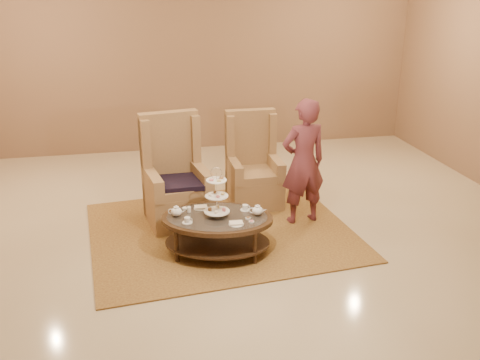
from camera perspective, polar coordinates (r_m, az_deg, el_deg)
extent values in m
plane|color=#C2B190|center=(6.25, -0.41, -7.15)|extent=(8.00, 8.00, 0.00)
cube|color=white|center=(6.25, -0.41, -7.15)|extent=(8.00, 8.00, 0.02)
cube|color=#876449|center=(9.55, -5.25, 13.57)|extent=(8.00, 0.04, 3.50)
cube|color=olive|center=(6.61, -2.07, -5.44)|extent=(3.33, 2.86, 0.02)
cylinder|color=black|center=(5.88, -6.79, -6.98)|extent=(0.06, 0.06, 0.41)
cylinder|color=black|center=(5.80, 1.60, -7.21)|extent=(0.06, 0.06, 0.41)
cylinder|color=black|center=(6.27, -6.14, -5.10)|extent=(0.06, 0.06, 0.41)
cylinder|color=black|center=(6.20, 1.69, -5.29)|extent=(0.06, 0.06, 0.41)
cylinder|color=silver|center=(5.81, -2.51, -1.61)|extent=(0.01, 0.01, 0.51)
torus|color=silver|center=(5.72, -2.55, 0.74)|extent=(0.13, 0.04, 0.13)
cylinder|color=silver|center=(5.88, -2.48, -3.35)|extent=(0.35, 0.35, 0.01)
cylinder|color=silver|center=(5.81, -2.51, -1.70)|extent=(0.31, 0.31, 0.01)
cylinder|color=silver|center=(5.75, -2.53, -0.02)|extent=(0.27, 0.27, 0.01)
cylinder|color=#AF595A|center=(5.87, -1.72, -3.17)|extent=(0.05, 0.05, 0.03)
cylinder|color=tan|center=(5.95, -2.41, -2.85)|extent=(0.05, 0.05, 0.03)
cylinder|color=brown|center=(5.88, -3.24, -3.14)|extent=(0.05, 0.05, 0.03)
cylinder|color=white|center=(5.80, -2.55, -3.47)|extent=(0.05, 0.05, 0.03)
ellipsoid|color=tan|center=(5.82, -1.84, -1.45)|extent=(0.05, 0.05, 0.03)
ellipsoid|color=brown|center=(5.87, -2.65, -1.27)|extent=(0.05, 0.05, 0.03)
ellipsoid|color=white|center=(5.79, -3.18, -1.58)|extent=(0.05, 0.05, 0.03)
ellipsoid|color=#AF595A|center=(5.74, -2.36, -1.77)|extent=(0.05, 0.05, 0.03)
cube|color=brown|center=(5.77, -2.00, 0.22)|extent=(0.05, 0.04, 0.02)
cube|color=white|center=(5.79, -2.83, 0.29)|extent=(0.05, 0.04, 0.02)
cube|color=#AF595A|center=(5.71, -3.07, 0.00)|extent=(0.05, 0.04, 0.02)
cube|color=tan|center=(5.69, -2.23, -0.07)|extent=(0.05, 0.04, 0.02)
ellipsoid|color=silver|center=(5.92, -6.80, -3.37)|extent=(0.15, 0.15, 0.10)
cylinder|color=silver|center=(5.90, -6.82, -2.92)|extent=(0.07, 0.07, 0.01)
sphere|color=silver|center=(5.90, -6.83, -2.80)|extent=(0.02, 0.02, 0.02)
cone|color=silver|center=(5.91, -6.07, -3.34)|extent=(0.08, 0.04, 0.05)
torus|color=silver|center=(5.93, -7.38, -3.35)|extent=(0.07, 0.03, 0.07)
ellipsoid|color=silver|center=(5.91, 1.88, -3.28)|extent=(0.15, 0.15, 0.10)
cylinder|color=silver|center=(5.89, 1.89, -2.83)|extent=(0.07, 0.07, 0.01)
sphere|color=silver|center=(5.89, 1.89, -2.71)|extent=(0.02, 0.02, 0.02)
cone|color=silver|center=(5.91, 2.62, -3.24)|extent=(0.08, 0.04, 0.05)
torus|color=silver|center=(5.91, 1.29, -3.27)|extent=(0.07, 0.03, 0.07)
cylinder|color=silver|center=(5.78, -5.64, -4.52)|extent=(0.14, 0.14, 0.01)
cylinder|color=silver|center=(5.76, -5.65, -4.24)|extent=(0.08, 0.08, 0.06)
torus|color=silver|center=(5.76, -5.27, -4.25)|extent=(0.04, 0.02, 0.04)
cylinder|color=silver|center=(6.06, 0.55, -3.19)|extent=(0.14, 0.14, 0.01)
cylinder|color=silver|center=(6.04, 0.55, -2.92)|extent=(0.08, 0.08, 0.06)
torus|color=silver|center=(6.04, 0.92, -2.93)|extent=(0.04, 0.02, 0.04)
cylinder|color=silver|center=(6.11, -4.20, -3.02)|extent=(0.20, 0.20, 0.01)
cube|color=beige|center=(6.11, -4.20, -2.90)|extent=(0.15, 0.11, 0.02)
cylinder|color=silver|center=(5.71, -0.41, -4.74)|extent=(0.20, 0.20, 0.01)
cube|color=beige|center=(5.70, -0.41, -4.61)|extent=(0.15, 0.11, 0.02)
cylinder|color=silver|center=(6.02, -5.47, -3.15)|extent=(0.05, 0.05, 0.06)
cylinder|color=silver|center=(5.76, 1.24, -4.47)|extent=(0.07, 0.07, 0.01)
cylinder|color=#AF595A|center=(5.75, 1.24, -4.38)|extent=(0.05, 0.05, 0.01)
cylinder|color=silver|center=(5.84, 0.86, -4.09)|extent=(0.07, 0.07, 0.01)
cylinder|color=brown|center=(5.84, 0.86, -4.00)|extent=(0.05, 0.05, 0.01)
cylinder|color=silver|center=(6.12, -5.92, -3.02)|extent=(0.07, 0.07, 0.01)
cylinder|color=white|center=(6.11, -5.92, -2.93)|extent=(0.05, 0.05, 0.01)
cube|color=#987247|center=(6.81, -6.63, -2.80)|extent=(0.85, 0.85, 0.44)
cube|color=#987247|center=(6.65, -6.61, -0.80)|extent=(0.72, 0.72, 0.11)
cube|color=#987247|center=(6.92, -7.43, 1.69)|extent=(0.75, 0.27, 1.37)
cube|color=#987247|center=(6.72, -10.10, 3.81)|extent=(0.14, 0.25, 0.63)
cube|color=#987247|center=(6.86, -4.90, 4.40)|extent=(0.14, 0.25, 0.63)
cube|color=#987247|center=(6.56, -9.22, -0.46)|extent=(0.23, 0.68, 0.27)
cube|color=#987247|center=(6.70, -4.11, 0.22)|extent=(0.23, 0.68, 0.27)
cube|color=black|center=(6.60, -6.56, -0.29)|extent=(0.59, 0.54, 0.06)
cube|color=#987247|center=(7.31, 1.54, -1.11)|extent=(0.69, 0.69, 0.41)
cube|color=#987247|center=(7.18, 1.65, 0.63)|extent=(0.58, 0.58, 0.10)
cube|color=#987247|center=(7.42, 1.06, 2.76)|extent=(0.68, 0.14, 1.27)
cube|color=#987247|center=(7.24, -1.11, 4.72)|extent=(0.10, 0.21, 0.58)
cube|color=#987247|center=(7.37, 3.37, 4.97)|extent=(0.10, 0.21, 0.58)
cube|color=#987247|center=(7.09, -0.57, 1.06)|extent=(0.12, 0.61, 0.25)
cube|color=#987247|center=(7.22, 3.84, 1.37)|extent=(0.12, 0.61, 0.25)
imported|color=brown|center=(6.62, 6.78, 1.89)|extent=(0.63, 0.47, 1.60)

